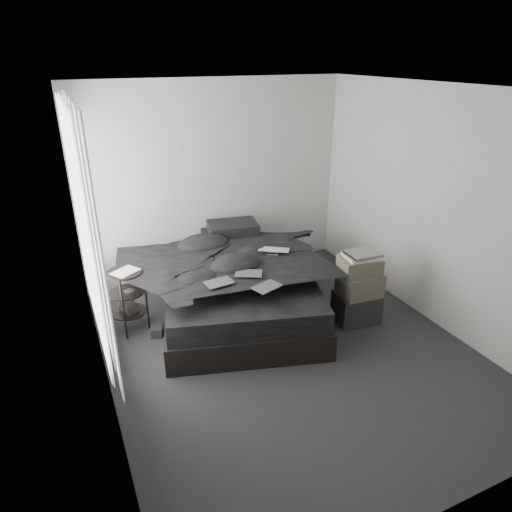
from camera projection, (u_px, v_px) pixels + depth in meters
name	position (u px, v px, depth m)	size (l,w,h in m)	color
floor	(287.00, 349.00, 4.83)	(3.60, 4.20, 0.01)	#29292B
ceiling	(296.00, 88.00, 3.77)	(3.60, 4.20, 0.01)	white
wall_back	(215.00, 182.00, 6.04)	(3.60, 0.01, 2.60)	beige
wall_front	(470.00, 360.00, 2.56)	(3.60, 0.01, 2.60)	beige
wall_left	(92.00, 269.00, 3.62)	(0.01, 4.20, 2.60)	beige
wall_right	(436.00, 210.00, 4.98)	(0.01, 4.20, 2.60)	beige
window_left	(82.00, 227.00, 4.35)	(0.02, 2.00, 2.30)	white
curtain_left	(89.00, 233.00, 4.40)	(0.06, 2.12, 2.48)	white
bed	(239.00, 301.00, 5.46)	(1.70, 2.24, 0.30)	black
mattress	(239.00, 281.00, 5.34)	(1.63, 2.17, 0.24)	black
duvet	(239.00, 263.00, 5.19)	(1.65, 1.91, 0.26)	black
pillow_lower	(227.00, 238.00, 6.04)	(0.67, 0.46, 0.15)	black
pillow_upper	(233.00, 228.00, 5.97)	(0.63, 0.43, 0.14)	black
laptop	(273.00, 246.00, 5.29)	(0.36, 0.23, 0.03)	silver
comic_a	(219.00, 275.00, 4.61)	(0.28, 0.18, 0.01)	black
comic_b	(248.00, 266.00, 4.80)	(0.28, 0.18, 0.01)	black
comic_c	(267.00, 278.00, 4.52)	(0.28, 0.18, 0.01)	black
side_stand	(128.00, 301.00, 5.04)	(0.38, 0.38, 0.71)	black
papers	(125.00, 272.00, 4.90)	(0.27, 0.20, 0.01)	white
floor_books	(156.00, 330.00, 5.04)	(0.12, 0.17, 0.12)	black
box_lower	(356.00, 307.00, 5.27)	(0.47, 0.37, 0.35)	black
box_mid	(360.00, 284.00, 5.14)	(0.44, 0.35, 0.27)	#565244
box_upper	(360.00, 265.00, 5.05)	(0.42, 0.34, 0.19)	#565244
art_book_white	(361.00, 256.00, 5.01)	(0.36, 0.29, 0.04)	silver
art_book_snake	(363.00, 254.00, 4.99)	(0.35, 0.28, 0.03)	silver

